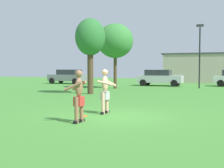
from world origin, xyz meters
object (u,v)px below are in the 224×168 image
player_with_cap (105,89)px  car_gray_near_post (68,76)px  player_in_red (79,95)px  lamp_post (200,49)px  car_silver_far_end (160,77)px  tree_right_field (90,38)px  tree_behind_players (115,41)px  frisbee (84,116)px

player_with_cap → car_gray_near_post: player_with_cap is taller
player_with_cap → player_in_red: bearing=-92.3°
car_gray_near_post → lamp_post: lamp_post is taller
car_silver_far_end → tree_right_field: (-2.46, -10.93, 2.89)m
player_with_cap → car_silver_far_end: size_ratio=0.39×
tree_right_field → tree_behind_players: size_ratio=0.92×
frisbee → tree_behind_players: 15.44m
car_silver_far_end → frisbee: bearing=-86.4°
car_gray_near_post → tree_behind_players: tree_behind_players is taller
car_silver_far_end → tree_behind_players: size_ratio=0.78×
frisbee → car_silver_far_end: size_ratio=0.07×
frisbee → car_gray_near_post: size_ratio=0.07×
tree_behind_players → tree_right_field: bearing=-86.9°
player_in_red → car_gray_near_post: size_ratio=0.38×
car_silver_far_end → tree_behind_players: bearing=-118.0°
frisbee → lamp_post: (2.70, 17.11, 3.36)m
player_in_red → lamp_post: lamp_post is taller
frisbee → tree_behind_players: (-4.01, 14.36, 4.02)m
car_gray_near_post → tree_right_field: size_ratio=0.87×
lamp_post → player_with_cap: bearing=-97.7°
frisbee → tree_right_field: bearing=113.2°
tree_behind_players → lamp_post: bearing=22.3°
player_in_red → car_silver_far_end: size_ratio=0.39×
frisbee → tree_right_field: (-3.70, 8.64, 3.70)m
car_gray_near_post → tree_right_field: 14.31m
tree_behind_players → player_with_cap: bearing=-71.6°
car_silver_far_end → tree_behind_players: tree_behind_players is taller
player_in_red → lamp_post: (2.29, 18.28, 2.50)m
player_with_cap → tree_behind_players: bearing=108.4°
frisbee → lamp_post: 17.65m
player_with_cap → frisbee: size_ratio=5.87×
lamp_post → tree_right_field: size_ratio=1.08×
car_gray_near_post → lamp_post: 14.96m
car_gray_near_post → lamp_post: size_ratio=0.81×
player_in_red → lamp_post: 18.59m
player_with_cap → player_in_red: size_ratio=1.02×
car_silver_far_end → tree_right_field: bearing=-102.7°
car_gray_near_post → tree_right_field: tree_right_field is taller
car_silver_far_end → tree_right_field: 11.57m
player_in_red → frisbee: 1.51m
car_silver_far_end → tree_behind_players: (-2.77, -5.21, 3.20)m
car_gray_near_post → tree_behind_players: (7.73, -5.76, 3.20)m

